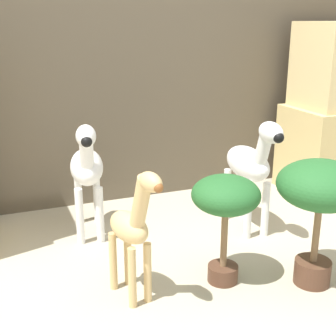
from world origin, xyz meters
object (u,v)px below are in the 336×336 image
Objects in this scene: zebra_left at (87,168)px; giraffe_figurine at (133,227)px; zebra_right at (251,164)px; potted_palm_front at (226,203)px; potted_palm_back at (321,193)px.

giraffe_figurine is at bearing -86.25° from zebra_left.
zebra_right is 0.60m from potted_palm_front.
giraffe_figurine is 0.43m from potted_palm_front.
giraffe_figurine is 1.05× the size of potted_palm_back.
potted_palm_front is (-0.40, -0.45, -0.00)m from zebra_right.
zebra_right is at bearing 48.93° from potted_palm_front.
potted_palm_back is (0.38, -0.16, 0.05)m from potted_palm_front.
potted_palm_back is (0.81, -0.18, 0.10)m from giraffe_figurine.
zebra_right is at bearing -16.69° from zebra_left.
giraffe_figurine is (0.05, -0.70, -0.06)m from zebra_left.
zebra_left is (-0.87, 0.26, 0.00)m from zebra_right.
zebra_right is 1.09× the size of giraffe_figurine.
zebra_right is 1.00× the size of zebra_left.
zebra_right is 0.62m from potted_palm_back.
zebra_left is at bearing 134.12° from potted_palm_back.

